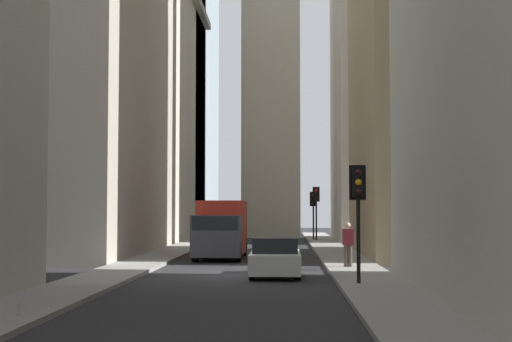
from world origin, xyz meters
TOP-DOWN VIEW (x-y plane):
  - ground_plane at (0.00, 0.00)m, footprint 135.00×135.00m
  - sidewalk_right at (0.00, 4.50)m, footprint 90.00×2.20m
  - sidewalk_left at (0.00, -4.50)m, footprint 90.00×2.20m
  - building_left_far at (29.02, -10.60)m, footprint 12.52×10.50m
  - building_right_far at (30.60, 10.59)m, footprint 17.97×10.50m
  - church_spire at (37.05, -0.53)m, footprint 5.53×5.53m
  - delivery_truck at (8.90, 1.40)m, footprint 6.46×2.25m
  - sedan_white at (-0.54, -1.40)m, footprint 4.30×1.78m
  - traffic_light_foreground at (-4.16, -4.03)m, footprint 0.43×0.52m
  - traffic_light_midblock at (27.28, -4.06)m, footprint 0.43×0.52m
  - traffic_light_far_junction at (28.17, -3.88)m, footprint 0.43×0.52m
  - pedestrian at (2.30, -4.26)m, footprint 0.26×0.44m
  - discarded_bottle at (-11.39, 3.99)m, footprint 0.07×0.07m

SIDE VIEW (x-z plane):
  - ground_plane at x=0.00m, z-range 0.00..0.00m
  - sidewalk_right at x=0.00m, z-range 0.00..0.14m
  - sidewalk_left at x=0.00m, z-range 0.00..0.14m
  - discarded_bottle at x=-11.39m, z-range 0.11..0.38m
  - sedan_white at x=-0.54m, z-range -0.04..1.37m
  - pedestrian at x=2.30m, z-range 0.22..1.98m
  - delivery_truck at x=8.90m, z-range 0.04..2.88m
  - traffic_light_far_junction at x=28.17m, z-range 0.98..4.58m
  - traffic_light_foreground at x=-4.16m, z-range 1.00..4.67m
  - traffic_light_midblock at x=27.28m, z-range 1.07..5.01m
  - building_right_far at x=30.60m, z-range 0.01..22.61m
  - building_left_far at x=29.02m, z-range 0.01..33.97m
  - church_spire at x=37.05m, z-range 0.88..39.85m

